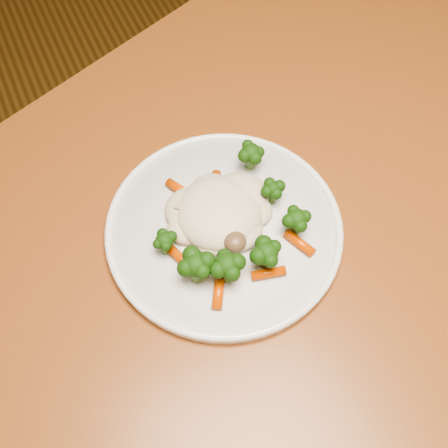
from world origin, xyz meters
The scene contains 3 objects.
dining_table centered at (0.01, -0.23, 0.65)m, with size 1.38×1.15×0.75m.
plate centered at (-0.06, -0.21, 0.76)m, with size 0.29×0.29×0.01m, color white.
meal centered at (-0.06, -0.21, 0.78)m, with size 0.19×0.19×0.05m.
Camera 1 is at (-0.21, -0.53, 1.36)m, focal length 45.00 mm.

